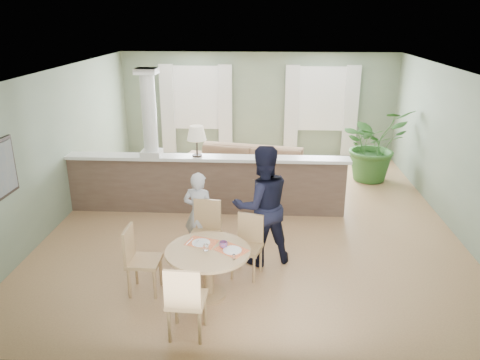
# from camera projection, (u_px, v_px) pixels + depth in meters

# --- Properties ---
(ground) EXTENTS (8.00, 8.00, 0.00)m
(ground) POSITION_uv_depth(u_px,v_px,m) (253.00, 217.00, 8.76)
(ground) COLOR tan
(ground) RESTS_ON ground
(room_shell) EXTENTS (7.02, 8.02, 2.71)m
(room_shell) POSITION_uv_depth(u_px,v_px,m) (253.00, 115.00, 8.75)
(room_shell) COLOR gray
(room_shell) RESTS_ON ground
(pony_wall) EXTENTS (5.32, 0.38, 2.70)m
(pony_wall) POSITION_uv_depth(u_px,v_px,m) (201.00, 177.00, 8.77)
(pony_wall) COLOR brown
(pony_wall) RESTS_ON ground
(sofa) EXTENTS (3.11, 1.70, 0.86)m
(sofa) POSITION_uv_depth(u_px,v_px,m) (247.00, 169.00, 10.08)
(sofa) COLOR #855D48
(sofa) RESTS_ON ground
(houseplant) EXTENTS (1.92, 1.84, 1.65)m
(houseplant) POSITION_uv_depth(u_px,v_px,m) (373.00, 144.00, 10.49)
(houseplant) COLOR #2F6026
(houseplant) RESTS_ON ground
(dining_table) EXTENTS (1.12, 1.12, 0.77)m
(dining_table) POSITION_uv_depth(u_px,v_px,m) (209.00, 259.00, 6.16)
(dining_table) COLOR tan
(dining_table) RESTS_ON ground
(chair_far_boy) EXTENTS (0.48, 0.48, 0.96)m
(chair_far_boy) POSITION_uv_depth(u_px,v_px,m) (206.00, 229.00, 7.05)
(chair_far_boy) COLOR tan
(chair_far_boy) RESTS_ON ground
(chair_far_man) EXTENTS (0.50, 0.50, 0.90)m
(chair_far_man) POSITION_uv_depth(u_px,v_px,m) (248.00, 242.00, 6.72)
(chair_far_man) COLOR tan
(chair_far_man) RESTS_ON ground
(chair_near) EXTENTS (0.45, 0.45, 0.96)m
(chair_near) POSITION_uv_depth(u_px,v_px,m) (185.00, 299.00, 5.32)
(chair_near) COLOR tan
(chair_near) RESTS_ON ground
(chair_side) EXTENTS (0.43, 0.43, 0.94)m
(chair_side) POSITION_uv_depth(u_px,v_px,m) (138.00, 257.00, 6.26)
(chair_side) COLOR tan
(chair_side) RESTS_ON ground
(child_person) EXTENTS (0.55, 0.42, 1.35)m
(child_person) POSITION_uv_depth(u_px,v_px,m) (199.00, 214.00, 7.23)
(child_person) COLOR #ACABB1
(child_person) RESTS_ON ground
(man_person) EXTENTS (1.07, 0.95, 1.84)m
(man_person) POSITION_uv_depth(u_px,v_px,m) (262.00, 205.00, 6.91)
(man_person) COLOR black
(man_person) RESTS_ON ground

